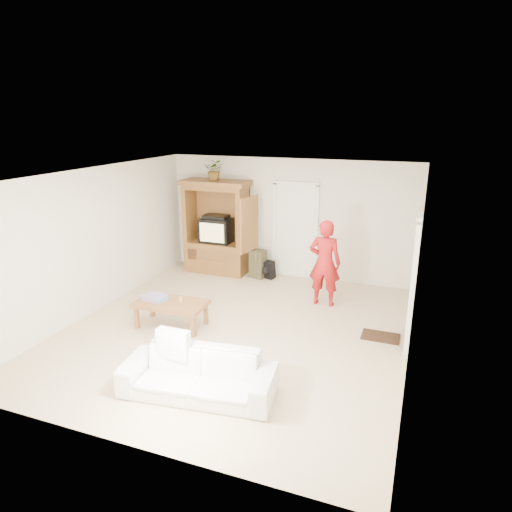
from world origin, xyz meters
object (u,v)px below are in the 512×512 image
Objects in this scene: armoire at (218,233)px; man at (325,263)px; sofa at (198,374)px; coffee_table at (171,305)px.

armoire is 1.27× the size of man.
sofa is at bearing 75.44° from man.
coffee_table is at bearing -80.57° from armoire.
man is 3.63m from sofa.
armoire is at bearing 105.07° from sofa.
sofa is at bearing -67.90° from armoire.
man is (2.69, -1.04, -0.08)m from armoire.
man is 0.84× the size of sofa.
sofa is (1.84, -4.52, -0.62)m from armoire.
man is at bearing -21.08° from armoire.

